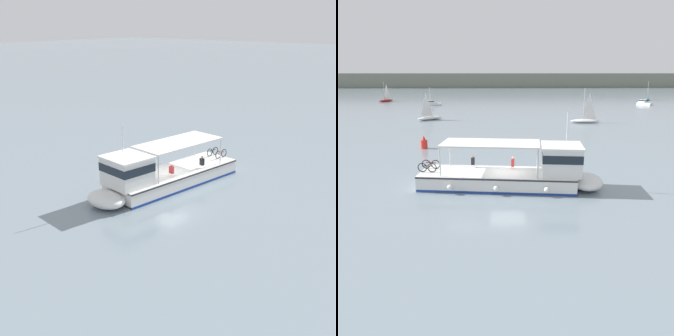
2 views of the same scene
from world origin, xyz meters
TOP-DOWN VIEW (x-y plane):
  - ground_plane at (0.00, 0.00)m, footprint 400.00×400.00m
  - distant_shoreline at (0.00, 168.35)m, footprint 400.00×28.00m
  - ferry_main at (0.86, -0.32)m, footprint 13.02×4.54m
  - motorboat_off_bow at (35.97, 61.18)m, footprint 3.20×3.66m
  - sailboat_outer_anchorage at (-31.19, 72.92)m, footprint 3.79×4.79m
  - motorboat_mid_channel at (-16.25, 60.93)m, footprint 3.80×2.08m
  - sailboat_near_port at (42.85, 75.04)m, footprint 3.53×4.88m
  - sailboat_near_starboard at (13.56, 31.01)m, footprint 4.80×1.41m
  - sailboat_off_stern at (-12.19, 35.27)m, footprint 4.43×4.34m
  - channel_buoy at (-8.51, 12.64)m, footprint 0.70×0.70m

SIDE VIEW (x-z plane):
  - ground_plane at x=0.00m, z-range 0.00..0.00m
  - sailboat_outer_anchorage at x=-31.19m, z-range -2.16..3.24m
  - sailboat_near_port at x=42.85m, z-range -2.16..3.24m
  - sailboat_near_starboard at x=13.56m, z-range -2.16..3.24m
  - sailboat_off_stern at x=-12.19m, z-range -2.16..3.24m
  - motorboat_off_bow at x=35.97m, z-range -0.09..1.17m
  - motorboat_mid_channel at x=-16.25m, z-range -0.09..1.17m
  - channel_buoy at x=-8.51m, z-range -0.13..1.27m
  - ferry_main at x=0.86m, z-range -1.65..3.67m
  - distant_shoreline at x=0.00m, z-range 0.00..7.27m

